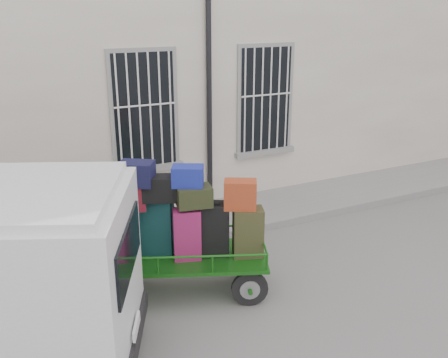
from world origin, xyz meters
TOP-DOWN VIEW (x-y plane):
  - ground at (0.00, 0.00)m, footprint 80.00×80.00m
  - building at (0.00, 5.50)m, footprint 24.00×5.15m
  - sidewalk at (0.00, 2.20)m, footprint 24.00×1.70m
  - luggage_cart at (-0.82, 0.03)m, footprint 2.81×1.92m

SIDE VIEW (x-z plane):
  - ground at x=0.00m, z-range 0.00..0.00m
  - sidewalk at x=0.00m, z-range 0.00..0.15m
  - luggage_cart at x=-0.82m, z-range 0.03..2.12m
  - building at x=0.00m, z-range 0.00..6.00m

